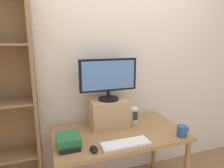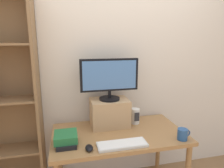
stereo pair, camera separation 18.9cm
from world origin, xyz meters
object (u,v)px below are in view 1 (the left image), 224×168
riser_box (108,113)px  coffee_mug (182,131)px  desk_speaker (133,115)px  computer_monitor (108,78)px  desk (119,140)px  keyboard (126,144)px  book_stack (69,141)px  computer_mouse (94,149)px

riser_box → coffee_mug: bearing=-38.2°
coffee_mug → desk_speaker: desk_speaker is taller
computer_monitor → desk_speaker: 0.51m
desk → riser_box: size_ratio=3.27×
keyboard → book_stack: book_stack is taller
computer_mouse → book_stack: size_ratio=0.41×
coffee_mug → book_stack: bearing=171.0°
riser_box → desk_speaker: size_ratio=2.35×
keyboard → coffee_mug: 0.56m
desk → riser_box: bearing=104.9°
desk_speaker → book_stack: bearing=-159.4°
computer_mouse → desk_speaker: size_ratio=0.63×
desk_speaker → coffee_mug: bearing=-55.9°
book_stack → desk_speaker: 0.78m
desk → keyboard: (-0.04, -0.24, 0.09)m
riser_box → book_stack: 0.54m
desk → riser_box: 0.30m
desk_speaker → keyboard: bearing=-122.6°
keyboard → computer_mouse: computer_mouse is taller
riser_box → computer_mouse: bearing=-121.5°
desk → desk_speaker: desk_speaker is taller
keyboard → desk: bearing=81.5°
desk → coffee_mug: bearing=-26.7°
computer_monitor → desk_speaker: size_ratio=3.58×
riser_box → keyboard: riser_box is taller
coffee_mug → computer_mouse: bearing=178.9°
riser_box → book_stack: size_ratio=1.52×
keyboard → computer_mouse: (-0.28, -0.00, 0.01)m
keyboard → book_stack: (-0.46, 0.14, 0.04)m
computer_monitor → computer_mouse: bearing=-121.6°
coffee_mug → desk_speaker: 0.53m
coffee_mug → keyboard: bearing=178.0°
desk → desk_speaker: 0.33m
computer_monitor → book_stack: computer_monitor is taller
riser_box → desk_speaker: 0.29m
desk → book_stack: 0.53m
keyboard → desk_speaker: 0.50m
book_stack → desk: bearing=11.6°
computer_monitor → desk_speaker: computer_monitor is taller
keyboard → computer_mouse: size_ratio=4.10×
computer_monitor → book_stack: bearing=-147.3°
book_stack → riser_box: bearing=32.8°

